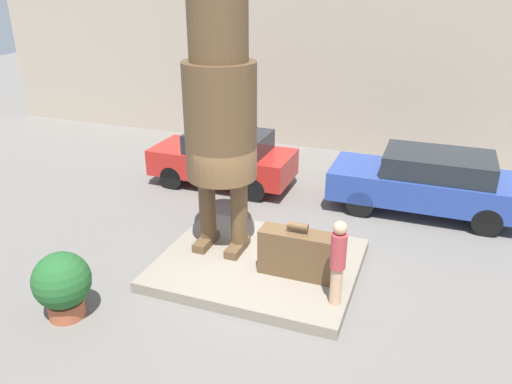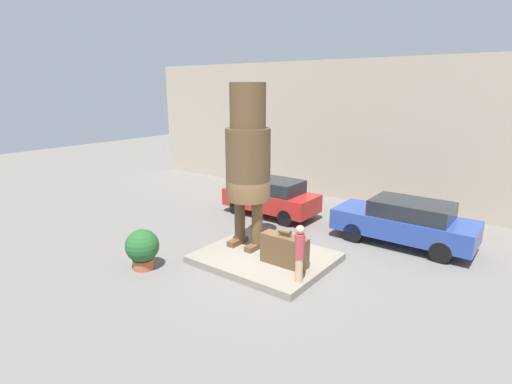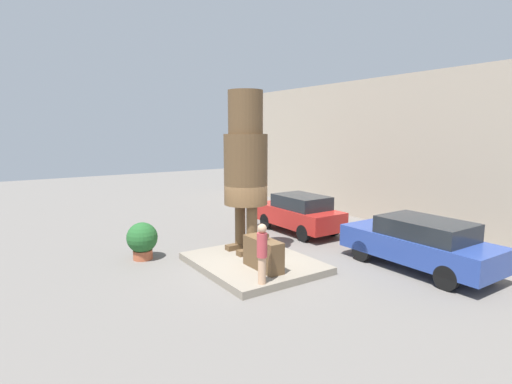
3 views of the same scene
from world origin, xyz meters
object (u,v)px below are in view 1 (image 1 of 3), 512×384
giant_suitcase (297,253)px  parked_car_blue (428,181)px  planter_pot (62,284)px  parked_car_red (224,157)px  statue_figure (220,104)px  tourist (338,260)px

giant_suitcase → parked_car_blue: bearing=63.1°
parked_car_blue → planter_pot: bearing=49.6°
parked_car_red → parked_car_blue: same height
statue_figure → parked_car_blue: bearing=43.5°
tourist → parked_car_red: tourist is taller
statue_figure → tourist: (2.73, -1.23, -2.23)m
tourist → parked_car_blue: 5.21m
statue_figure → parked_car_blue: size_ratio=1.12×
tourist → parked_car_red: size_ratio=0.40×
parked_car_red → planter_pot: bearing=88.6°
tourist → planter_pot: tourist is taller
giant_suitcase → statue_figure: bearing=163.2°
parked_car_red → planter_pot: size_ratio=3.25×
tourist → parked_car_blue: size_ratio=0.34×
parked_car_blue → parked_car_red: bearing=1.3°
giant_suitcase → parked_car_blue: parked_car_blue is taller
parked_car_red → planter_pot: parked_car_red is taller
tourist → parked_car_red: 6.57m
statue_figure → planter_pot: 4.39m
giant_suitcase → tourist: 1.23m
parked_car_blue → planter_pot: parked_car_blue is taller
statue_figure → parked_car_blue: 6.08m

